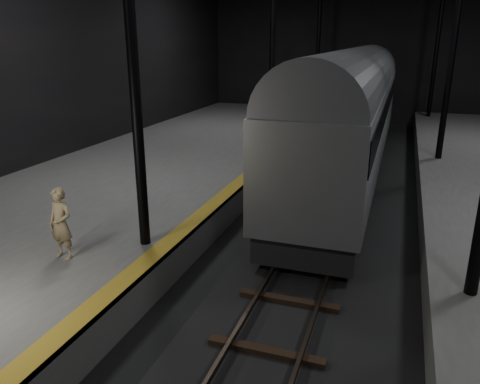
% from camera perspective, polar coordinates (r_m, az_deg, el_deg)
% --- Properties ---
extents(ground, '(44.00, 44.00, 0.00)m').
position_cam_1_polar(ground, '(15.00, 9.51, -5.56)').
color(ground, black).
rests_on(ground, ground).
extents(platform_left, '(9.00, 43.80, 1.00)m').
position_cam_1_polar(platform_left, '(17.51, -15.31, -0.69)').
color(platform_left, '#51514F').
rests_on(platform_left, ground).
extents(tactile_strip, '(0.50, 43.80, 0.01)m').
position_cam_1_polar(tactile_strip, '(15.43, -2.25, -0.62)').
color(tactile_strip, olive).
rests_on(tactile_strip, platform_left).
extents(track, '(2.40, 43.00, 0.24)m').
position_cam_1_polar(track, '(14.98, 9.53, -5.32)').
color(track, '#3F3328').
rests_on(track, ground).
extents(train, '(3.06, 20.47, 5.47)m').
position_cam_1_polar(train, '(21.12, 13.39, 9.79)').
color(train, '#93969A').
rests_on(train, ground).
extents(woman, '(0.68, 0.49, 1.74)m').
position_cam_1_polar(woman, '(11.72, -21.00, -3.63)').
color(woman, '#98845D').
rests_on(woman, platform_left).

